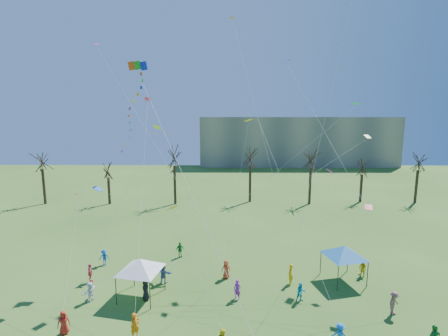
{
  "coord_description": "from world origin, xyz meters",
  "views": [
    {
      "loc": [
        -0.07,
        -17.2,
        14.52
      ],
      "look_at": [
        -0.26,
        5.0,
        11.0
      ],
      "focal_mm": 25.0,
      "sensor_mm": 36.0,
      "label": 1
    }
  ],
  "objects_px": {
    "distant_building": "(296,141)",
    "big_box_kite": "(135,114)",
    "canopy_tent_blue": "(344,251)",
    "canopy_tent_white": "(141,265)"
  },
  "relations": [
    {
      "from": "distant_building",
      "to": "canopy_tent_white",
      "type": "relative_size",
      "value": 13.86
    },
    {
      "from": "distant_building",
      "to": "canopy_tent_white",
      "type": "bearing_deg",
      "value": -111.03
    },
    {
      "from": "big_box_kite",
      "to": "canopy_tent_blue",
      "type": "xyz_separation_m",
      "value": [
        17.67,
        1.81,
        -12.08
      ]
    },
    {
      "from": "canopy_tent_blue",
      "to": "canopy_tent_white",
      "type": "bearing_deg",
      "value": -170.95
    },
    {
      "from": "distant_building",
      "to": "big_box_kite",
      "type": "relative_size",
      "value": 2.76
    },
    {
      "from": "big_box_kite",
      "to": "canopy_tent_white",
      "type": "relative_size",
      "value": 5.02
    },
    {
      "from": "distant_building",
      "to": "big_box_kite",
      "type": "xyz_separation_m",
      "value": [
        -29.21,
        -74.57,
        7.37
      ]
    },
    {
      "from": "big_box_kite",
      "to": "canopy_tent_blue",
      "type": "distance_m",
      "value": 21.48
    },
    {
      "from": "big_box_kite",
      "to": "canopy_tent_white",
      "type": "distance_m",
      "value": 12.11
    },
    {
      "from": "distant_building",
      "to": "canopy_tent_blue",
      "type": "xyz_separation_m",
      "value": [
        -11.54,
        -72.76,
        -4.7
      ]
    }
  ]
}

